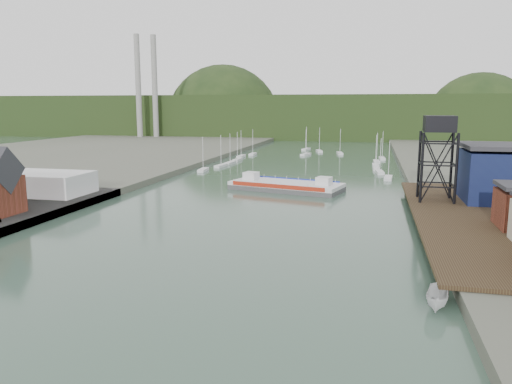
% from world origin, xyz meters
% --- Properties ---
extents(ground, '(600.00, 600.00, 0.00)m').
position_xyz_m(ground, '(0.00, 0.00, 0.00)').
color(ground, '#2D4739').
rests_on(ground, ground).
extents(east_pier, '(14.00, 70.00, 2.45)m').
position_xyz_m(east_pier, '(37.00, 45.00, 1.90)').
color(east_pier, black).
rests_on(east_pier, ground).
extents(white_shed, '(18.00, 12.00, 4.50)m').
position_xyz_m(white_shed, '(-44.00, 50.00, 3.85)').
color(white_shed, silver).
rests_on(white_shed, west_quay).
extents(lift_tower, '(6.50, 6.50, 16.00)m').
position_xyz_m(lift_tower, '(35.00, 58.00, 15.65)').
color(lift_tower, black).
rests_on(lift_tower, east_pier).
extents(marina_sailboats, '(57.71, 92.65, 0.90)m').
position_xyz_m(marina_sailboats, '(0.08, 138.46, 0.35)').
color(marina_sailboats, silver).
rests_on(marina_sailboats, ground).
extents(smokestacks, '(11.20, 8.20, 60.00)m').
position_xyz_m(smokestacks, '(-106.00, 232.50, 30.00)').
color(smokestacks, gray).
rests_on(smokestacks, ground).
extents(distant_hills, '(500.00, 120.00, 80.00)m').
position_xyz_m(distant_hills, '(-3.98, 301.35, 10.38)').
color(distant_hills, black).
rests_on(distant_hills, ground).
extents(chain_ferry, '(28.11, 16.63, 3.79)m').
position_xyz_m(chain_ferry, '(3.23, 75.39, 1.09)').
color(chain_ferry, '#48494B').
rests_on(chain_ferry, ground).
extents(motorboat, '(3.08, 5.81, 2.13)m').
position_xyz_m(motorboat, '(29.80, 8.90, 1.07)').
color(motorboat, silver).
rests_on(motorboat, ground).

